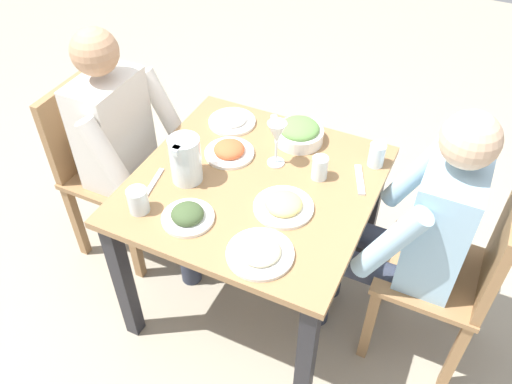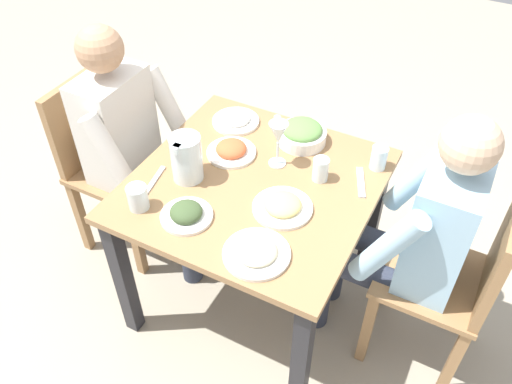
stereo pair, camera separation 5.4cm
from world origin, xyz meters
The scene contains 20 objects.
ground_plane centered at (0.00, 0.00, 0.00)m, with size 8.00×8.00×0.00m, color #9E937F.
dining_table centered at (0.00, 0.00, 0.60)m, with size 0.91×0.91×0.72m.
chair_near centered at (0.09, -0.81, 0.51)m, with size 0.40×0.40×0.89m.
chair_far centered at (0.04, 0.81, 0.51)m, with size 0.40×0.40×0.89m.
diner_near centered at (0.09, -0.60, 0.65)m, with size 0.48×0.53×1.19m.
diner_far centered at (0.04, 0.60, 0.65)m, with size 0.48×0.53×1.19m.
water_pitcher centered at (-0.09, 0.24, 0.82)m, with size 0.16×0.12×0.19m.
salad_bowl centered at (0.32, -0.06, 0.76)m, with size 0.20×0.20×0.09m.
plate_rice_curry centered at (0.11, 0.16, 0.74)m, with size 0.20×0.20×0.06m.
plate_fries centered at (-0.08, -0.16, 0.74)m, with size 0.22×0.22×0.05m.
plate_beans centered at (-0.32, -0.18, 0.73)m, with size 0.23×0.23×0.04m.
plate_dolmas centered at (-0.28, 0.13, 0.74)m, with size 0.19×0.19×0.06m.
plate_yoghurt centered at (0.31, 0.25, 0.74)m, with size 0.21×0.21×0.05m.
water_glass_near_right centered at (0.30, -0.39, 0.77)m, with size 0.06×0.06×0.10m, color silver.
water_glass_center centered at (0.13, -0.22, 0.77)m, with size 0.06×0.06×0.10m, color silver.
water_glass_by_pitcher centered at (-0.32, 0.31, 0.77)m, with size 0.08×0.08×0.10m, color silver.
wine_glass centered at (0.14, -0.03, 0.86)m, with size 0.08×0.08×0.20m.
salt_shaker centered at (0.36, 0.08, 0.75)m, with size 0.03×0.03×0.05m.
fork_near centered at (0.18, -0.37, 0.72)m, with size 0.17×0.03×0.01m, color silver.
knife_near centered at (-0.18, 0.34, 0.72)m, with size 0.18×0.02×0.01m, color silver.
Camera 2 is at (-1.34, -0.71, 2.09)m, focal length 37.21 mm.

